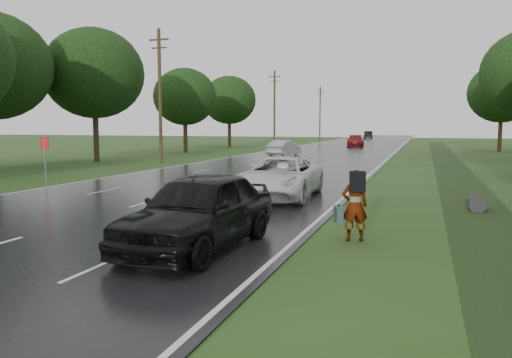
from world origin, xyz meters
The scene contains 19 objects.
road centered at (0.00, 45.00, 0.02)m, with size 14.00×180.00×0.04m, color black.
edge_stripe_east centered at (6.75, 45.00, 0.04)m, with size 0.12×180.00×0.01m, color silver.
edge_stripe_west centered at (-6.75, 45.00, 0.04)m, with size 0.12×180.00×0.01m, color silver.
center_line centered at (0.00, 45.00, 0.04)m, with size 0.12×180.00×0.01m, color silver.
drainage_ditch centered at (11.50, 18.71, 0.04)m, with size 2.20×120.00×0.56m.
road_sign centered at (-8.50, 12.00, 1.64)m, with size 0.50×0.06×2.30m.
utility_pole_mid centered at (-9.20, 25.00, 5.20)m, with size 1.60×0.26×10.00m.
utility_pole_far centered at (-9.20, 55.00, 5.20)m, with size 1.60×0.26×10.00m.
utility_pole_distant centered at (-9.20, 85.00, 5.20)m, with size 1.60×0.26×10.00m.
tree_east_f centered at (17.50, 52.00, 6.37)m, with size 7.20×7.20×9.62m.
tree_west_c centered at (-15.00, 25.00, 6.92)m, with size 7.80×7.80×10.43m.
tree_west_d centered at (-14.20, 39.00, 5.82)m, with size 6.60×6.60×8.80m.
tree_west_f centered at (-14.80, 53.00, 6.14)m, with size 7.00×7.00×9.29m.
pedestrian centered at (8.11, 4.02, 0.93)m, with size 0.94×0.73×1.81m.
white_pickup centered at (4.32, 10.49, 0.85)m, with size 2.68×5.81×1.61m, color silver.
dark_sedan centered at (4.79, 2.00, 0.93)m, with size 2.11×5.25×1.79m, color black.
silver_sedan centered at (-2.50, 35.70, 0.78)m, with size 1.58×4.52×1.49m, color #9A9DA2.
far_car_red centered at (1.00, 58.21, 0.82)m, with size 2.18×5.35×1.55m, color maroon.
far_car_dark centered at (-1.63, 99.08, 0.82)m, with size 1.64×4.71×1.55m, color black.
Camera 1 is at (9.75, -8.48, 2.93)m, focal length 35.00 mm.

